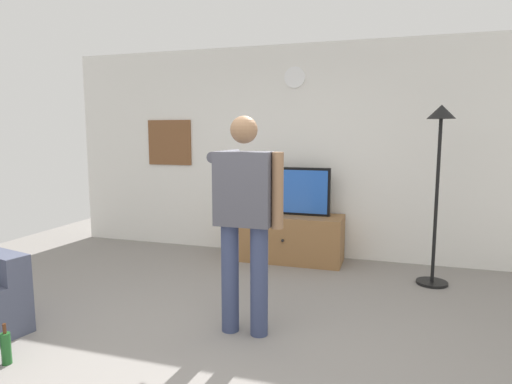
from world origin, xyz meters
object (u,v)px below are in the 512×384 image
object	(u,v)px
tv_stand	(288,238)
wall_clock	(295,77)
floor_lamp	(439,158)
beverage_bottle	(6,348)
person_standing_nearer_lamp	(245,212)
television	(289,191)
framed_picture	(170,143)

from	to	relation	value
tv_stand	wall_clock	world-z (taller)	wall_clock
wall_clock	tv_stand	bearing A→B (deg)	-90.00
floor_lamp	beverage_bottle	bearing A→B (deg)	-138.52
wall_clock	person_standing_nearer_lamp	bearing A→B (deg)	-86.85
television	framed_picture	distance (m)	1.89
floor_lamp	person_standing_nearer_lamp	world-z (taller)	floor_lamp
beverage_bottle	wall_clock	bearing A→B (deg)	68.68
floor_lamp	tv_stand	bearing A→B (deg)	166.32
framed_picture	wall_clock	bearing A→B (deg)	-0.16
floor_lamp	beverage_bottle	xyz separation A→B (m)	(-2.96, -2.62, -1.22)
television	wall_clock	size ratio (longest dim) A/B	3.87
television	floor_lamp	world-z (taller)	floor_lamp
floor_lamp	beverage_bottle	distance (m)	4.13
television	floor_lamp	xyz separation A→B (m)	(1.67, -0.45, 0.47)
beverage_bottle	framed_picture	bearing A→B (deg)	98.36
television	beverage_bottle	distance (m)	3.41
tv_stand	framed_picture	world-z (taller)	framed_picture
television	beverage_bottle	world-z (taller)	television
framed_picture	person_standing_nearer_lamp	world-z (taller)	framed_picture
tv_stand	television	size ratio (longest dim) A/B	1.33
television	wall_clock	distance (m)	1.43
floor_lamp	beverage_bottle	size ratio (longest dim) A/B	6.40
tv_stand	beverage_bottle	size ratio (longest dim) A/B	4.62
wall_clock	framed_picture	xyz separation A→B (m)	(-1.78, 0.00, -0.83)
framed_picture	tv_stand	bearing A→B (deg)	-9.41
tv_stand	floor_lamp	distance (m)	2.01
wall_clock	floor_lamp	bearing A→B (deg)	-22.66
floor_lamp	framed_picture	bearing A→B (deg)	168.51
framed_picture	beverage_bottle	bearing A→B (deg)	-81.64
wall_clock	person_standing_nearer_lamp	size ratio (longest dim) A/B	0.15
floor_lamp	person_standing_nearer_lamp	distance (m)	2.28
person_standing_nearer_lamp	television	bearing A→B (deg)	93.51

